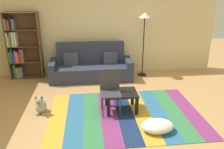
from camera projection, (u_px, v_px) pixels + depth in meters
ground_plane at (111, 113)px, 4.69m from camera, size 14.00×14.00×0.00m
back_wall at (101, 28)px, 6.59m from camera, size 6.80×0.10×2.70m
rug at (125, 114)px, 4.64m from camera, size 3.03×2.13×0.01m
couch at (91, 67)px, 6.42m from camera, size 2.26×0.80×1.00m
bookshelf at (20, 48)px, 6.30m from camera, size 0.90×0.28×1.84m
coffee_table at (121, 96)px, 4.68m from camera, size 0.65×0.53×0.41m
pouf at (157, 126)px, 4.04m from camera, size 0.58×0.41×0.21m
dog at (41, 106)px, 4.65m from camera, size 0.22×0.35×0.40m
standing_lamp at (144, 24)px, 6.27m from camera, size 0.32×0.32×1.80m
tv_remote at (118, 92)px, 4.65m from camera, size 0.09×0.16×0.02m
folding_chair at (110, 88)px, 4.58m from camera, size 0.40×0.40×0.90m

